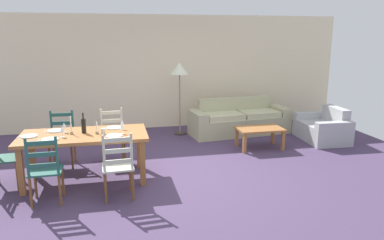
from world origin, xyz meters
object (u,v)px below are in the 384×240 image
object	(u,v)px
armchair_upholstered	(325,129)
dining_table	(84,139)
wine_glass_far_right	(122,123)
couch	(238,121)
wine_glass_near_right	(122,127)
coffee_table	(260,131)
dining_chair_head_west	(1,157)
dining_chair_near_left	(45,170)
standing_lamp	(180,73)
dining_chair_far_left	(62,139)
dining_chair_near_right	(118,166)
coffee_cup_primary	(103,131)
wine_glass_near_left	(62,130)
wine_glass_far_left	(64,126)
dining_chair_far_right	(113,136)
wine_bottle	(84,126)

from	to	relation	value
armchair_upholstered	dining_table	bearing A→B (deg)	-165.91
wine_glass_far_right	couch	bearing A→B (deg)	37.50
wine_glass_near_right	coffee_table	size ratio (longest dim) A/B	0.18
dining_chair_head_west	wine_glass_far_right	world-z (taller)	dining_chair_head_west
dining_chair_near_left	standing_lamp	size ratio (longest dim) A/B	0.59
coffee_table	dining_chair_far_left	bearing A→B (deg)	-176.82
wine_glass_near_right	coffee_table	world-z (taller)	wine_glass_near_right
dining_chair_near_right	dining_chair_far_left	xyz separation A→B (m)	(-0.92, 1.56, 0.00)
standing_lamp	couch	bearing A→B (deg)	-7.84
dining_chair_far_left	coffee_cup_primary	distance (m)	1.17
coffee_table	wine_glass_far_right	bearing A→B (deg)	-162.71
coffee_cup_primary	dining_chair_far_left	bearing A→B (deg)	130.28
coffee_cup_primary	standing_lamp	distance (m)	3.02
wine_glass_far_right	standing_lamp	world-z (taller)	standing_lamp
wine_glass_near_left	dining_chair_far_left	bearing A→B (deg)	98.80
dining_chair_head_west	wine_glass_far_left	world-z (taller)	dining_chair_head_west
dining_chair_near_left	coffee_cup_primary	bearing A→B (deg)	41.15
dining_table	dining_chair_near_right	xyz separation A→B (m)	(0.49, -0.79, -0.19)
dining_chair_near_left	standing_lamp	world-z (taller)	standing_lamp
dining_chair_near_left	wine_glass_far_right	xyz separation A→B (m)	(1.04, 0.88, 0.38)
dining_chair_far_right	coffee_table	xyz separation A→B (m)	(2.87, 0.22, -0.12)
dining_chair_head_west	wine_glass_near_left	world-z (taller)	dining_chair_head_west
wine_glass_far_right	coffee_cup_primary	distance (m)	0.37
dining_chair_far_right	coffee_table	bearing A→B (deg)	4.46
dining_chair_head_west	wine_glass_far_right	xyz separation A→B (m)	(1.77, 0.18, 0.38)
dining_chair_far_left	coffee_cup_primary	world-z (taller)	dining_chair_far_left
dining_chair_near_right	standing_lamp	world-z (taller)	standing_lamp
dining_chair_far_left	wine_bottle	world-z (taller)	wine_bottle
coffee_cup_primary	standing_lamp	bearing A→B (deg)	56.52
dining_chair_near_left	dining_chair_far_left	size ratio (longest dim) A/B	1.00
wine_glass_far_left	dining_chair_near_right	bearing A→B (deg)	-49.83
dining_table	dining_chair_far_right	distance (m)	0.89
wine_glass_far_right	wine_bottle	bearing A→B (deg)	-171.19
dining_chair_near_left	wine_bottle	size ratio (longest dim) A/B	3.04
wine_bottle	wine_glass_near_right	world-z (taller)	wine_bottle
dining_chair_near_left	couch	bearing A→B (deg)	38.25
dining_chair_head_west	wine_bottle	distance (m)	1.25
wine_glass_far_right	standing_lamp	bearing A→B (deg)	59.18
dining_chair_near_right	wine_glass_far_right	size ratio (longest dim) A/B	5.96
dining_chair_near_left	wine_glass_far_left	size ratio (longest dim) A/B	5.96
dining_chair_near_left	dining_chair_head_west	size ratio (longest dim) A/B	1.00
wine_glass_near_left	couch	size ratio (longest dim) A/B	0.07
dining_chair_near_right	wine_glass_near_right	bearing A→B (deg)	82.69
armchair_upholstered	standing_lamp	xyz separation A→B (m)	(-2.97, 1.15, 1.16)
dining_chair_far_right	wine_glass_far_left	bearing A→B (deg)	-139.22
wine_glass_near_left	wine_glass_far_right	distance (m)	0.92
dining_chair_head_west	wine_glass_far_right	bearing A→B (deg)	5.69
dining_chair_near_right	armchair_upholstered	bearing A→B (deg)	24.61
dining_table	wine_bottle	distance (m)	0.21
dining_chair_near_right	wine_bottle	xyz separation A→B (m)	(-0.49, 0.84, 0.39)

